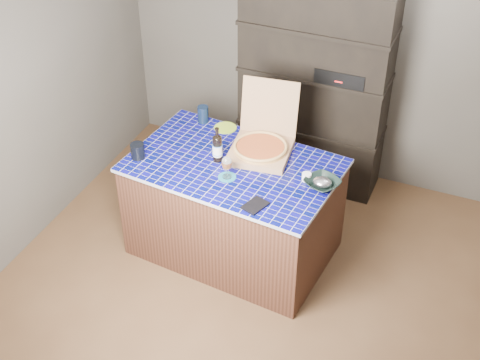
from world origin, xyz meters
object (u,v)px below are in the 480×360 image
at_px(kitchen_island, 234,208).
at_px(mead_bottle, 217,148).
at_px(dvd_case, 255,205).
at_px(wine_glass, 227,163).
at_px(pizza_box, 261,145).
at_px(bowl, 322,183).

distance_m(kitchen_island, mead_bottle, 0.53).
bearing_deg(dvd_case, wine_glass, 162.33).
bearing_deg(mead_bottle, kitchen_island, -0.39).
bearing_deg(kitchen_island, pizza_box, 64.84).
bearing_deg(bowl, dvd_case, -132.36).
relative_size(pizza_box, mead_bottle, 2.07).
distance_m(wine_glass, dvd_case, 0.39).
relative_size(wine_glass, bowl, 0.74).
bearing_deg(wine_glass, dvd_case, -36.19).
xyz_separation_m(pizza_box, dvd_case, (0.19, -0.60, -0.06)).
relative_size(kitchen_island, pizza_box, 2.75).
height_order(mead_bottle, wine_glass, mead_bottle).
bearing_deg(mead_bottle, dvd_case, -40.70).
distance_m(pizza_box, dvd_case, 0.63).
relative_size(mead_bottle, wine_glass, 1.63).
relative_size(pizza_box, bowl, 2.48).
height_order(pizza_box, mead_bottle, pizza_box).
height_order(mead_bottle, bowl, mead_bottle).
height_order(mead_bottle, dvd_case, mead_bottle).
bearing_deg(wine_glass, mead_bottle, 131.74).
height_order(pizza_box, bowl, pizza_box).
height_order(wine_glass, bowl, wine_glass).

